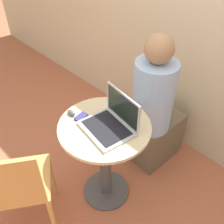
{
  "coord_description": "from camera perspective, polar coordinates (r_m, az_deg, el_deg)",
  "views": [
    {
      "loc": [
        0.95,
        -0.85,
        1.96
      ],
      "look_at": [
        0.02,
        0.05,
        0.87
      ],
      "focal_mm": 42.0,
      "sensor_mm": 36.0,
      "label": 1
    }
  ],
  "objects": [
    {
      "name": "ground_plane",
      "position": [
        2.34,
        -1.28,
        -16.69
      ],
      "size": [
        12.0,
        12.0,
        0.0
      ],
      "primitive_type": "plane",
      "color": "#B26042"
    },
    {
      "name": "back_wall",
      "position": [
        2.17,
        18.69,
        20.49
      ],
      "size": [
        7.0,
        0.05,
        2.6
      ],
      "color": "beige",
      "rests_on": "ground_plane"
    },
    {
      "name": "round_table",
      "position": [
        1.93,
        -1.51,
        -8.22
      ],
      "size": [
        0.63,
        0.63,
        0.77
      ],
      "color": "#4C4C51",
      "rests_on": "ground_plane"
    },
    {
      "name": "laptop",
      "position": [
        1.7,
        -0.14,
        -2.23
      ],
      "size": [
        0.37,
        0.31,
        0.24
      ],
      "color": "#B7B7BC",
      "rests_on": "round_table"
    },
    {
      "name": "cell_phone",
      "position": [
        1.82,
        -6.77,
        -1.07
      ],
      "size": [
        0.07,
        0.1,
        0.02
      ],
      "color": "navy",
      "rests_on": "round_table"
    },
    {
      "name": "computer_mouse",
      "position": [
        1.84,
        -8.86,
        -0.16
      ],
      "size": [
        0.07,
        0.04,
        0.04
      ],
      "color": "#4C4C51",
      "rests_on": "round_table"
    },
    {
      "name": "chair_empty",
      "position": [
        1.9,
        -19.46,
        -15.42
      ],
      "size": [
        0.55,
        0.55,
        0.88
      ],
      "color": "tan",
      "rests_on": "ground_plane"
    },
    {
      "name": "person_seated",
      "position": [
        2.21,
        9.29,
        -0.62
      ],
      "size": [
        0.32,
        0.5,
        1.26
      ],
      "color": "brown",
      "rests_on": "ground_plane"
    }
  ]
}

